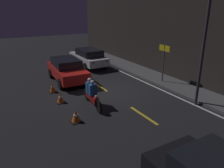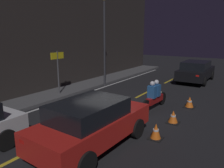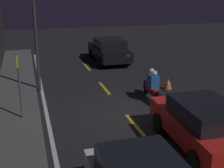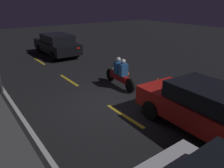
{
  "view_description": "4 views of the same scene",
  "coord_description": "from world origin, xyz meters",
  "px_view_note": "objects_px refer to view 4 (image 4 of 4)",
  "views": [
    {
      "loc": [
        10.59,
        -5.76,
        4.74
      ],
      "look_at": [
        0.94,
        -0.2,
        0.79
      ],
      "focal_mm": 35.0,
      "sensor_mm": 36.0,
      "label": 1
    },
    {
      "loc": [
        -7.93,
        -5.32,
        3.4
      ],
      "look_at": [
        0.89,
        0.51,
        1.03
      ],
      "focal_mm": 35.0,
      "sensor_mm": 36.0,
      "label": 2
    },
    {
      "loc": [
        -10.56,
        3.53,
        4.68
      ],
      "look_at": [
        0.05,
        0.57,
        1.28
      ],
      "focal_mm": 50.0,
      "sensor_mm": 36.0,
      "label": 3
    },
    {
      "loc": [
        -6.22,
        4.33,
        3.82
      ],
      "look_at": [
        0.17,
        -0.3,
        0.76
      ],
      "focal_mm": 35.0,
      "sensor_mm": 36.0,
      "label": 4
    }
  ],
  "objects_px": {
    "taxi_red": "(203,107)",
    "van_black": "(57,44)",
    "traffic_cone_near": "(187,94)",
    "motorcycle": "(120,73)",
    "traffic_cone_far": "(126,70)",
    "traffic_cone_mid": "(157,83)"
  },
  "relations": [
    {
      "from": "traffic_cone_near",
      "to": "traffic_cone_mid",
      "type": "distance_m",
      "value": 1.66
    },
    {
      "from": "taxi_red",
      "to": "traffic_cone_mid",
      "type": "distance_m",
      "value": 3.6
    },
    {
      "from": "van_black",
      "to": "motorcycle",
      "type": "relative_size",
      "value": 1.98
    },
    {
      "from": "motorcycle",
      "to": "taxi_red",
      "type": "bearing_deg",
      "value": -178.25
    },
    {
      "from": "traffic_cone_near",
      "to": "traffic_cone_far",
      "type": "relative_size",
      "value": 1.02
    },
    {
      "from": "traffic_cone_mid",
      "to": "traffic_cone_far",
      "type": "relative_size",
      "value": 0.96
    },
    {
      "from": "traffic_cone_mid",
      "to": "taxi_red",
      "type": "bearing_deg",
      "value": 155.13
    },
    {
      "from": "taxi_red",
      "to": "van_black",
      "type": "xyz_separation_m",
      "value": [
        11.99,
        -0.32,
        0.01
      ]
    },
    {
      "from": "taxi_red",
      "to": "van_black",
      "type": "distance_m",
      "value": 12.0
    },
    {
      "from": "traffic_cone_near",
      "to": "traffic_cone_far",
      "type": "distance_m",
      "value": 3.97
    },
    {
      "from": "taxi_red",
      "to": "traffic_cone_far",
      "type": "distance_m",
      "value": 5.77
    },
    {
      "from": "van_black",
      "to": "traffic_cone_far",
      "type": "relative_size",
      "value": 8.62
    },
    {
      "from": "van_black",
      "to": "traffic_cone_mid",
      "type": "bearing_deg",
      "value": -172.16
    },
    {
      "from": "van_black",
      "to": "traffic_cone_near",
      "type": "distance_m",
      "value": 10.5
    },
    {
      "from": "traffic_cone_near",
      "to": "traffic_cone_far",
      "type": "bearing_deg",
      "value": -1.24
    },
    {
      "from": "taxi_red",
      "to": "traffic_cone_near",
      "type": "height_order",
      "value": "taxi_red"
    },
    {
      "from": "van_black",
      "to": "traffic_cone_near",
      "type": "relative_size",
      "value": 8.42
    },
    {
      "from": "taxi_red",
      "to": "van_black",
      "type": "bearing_deg",
      "value": 0.63
    },
    {
      "from": "taxi_red",
      "to": "traffic_cone_mid",
      "type": "xyz_separation_m",
      "value": [
        3.23,
        -1.5,
        -0.55
      ]
    },
    {
      "from": "taxi_red",
      "to": "motorcycle",
      "type": "height_order",
      "value": "taxi_red"
    },
    {
      "from": "traffic_cone_mid",
      "to": "van_black",
      "type": "bearing_deg",
      "value": 7.62
    },
    {
      "from": "motorcycle",
      "to": "traffic_cone_mid",
      "type": "bearing_deg",
      "value": -126.59
    }
  ]
}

